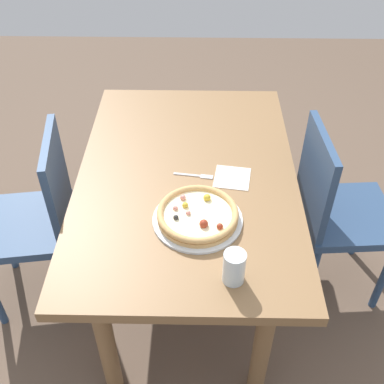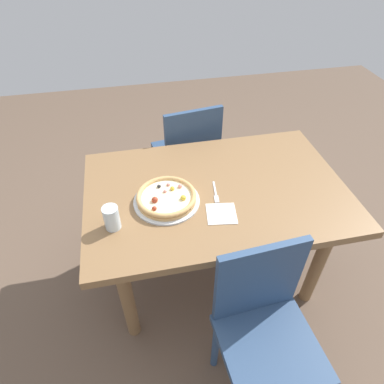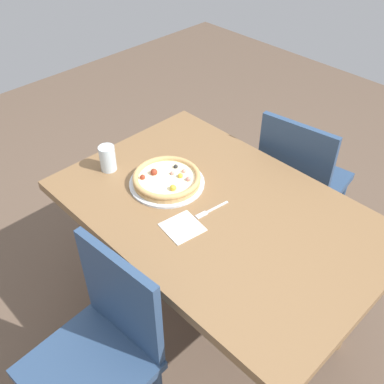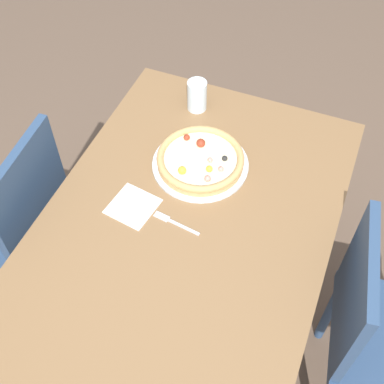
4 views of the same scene
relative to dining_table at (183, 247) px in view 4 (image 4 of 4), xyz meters
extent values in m
plane|color=brown|center=(0.00, 0.00, -0.63)|extent=(6.00, 6.00, 0.00)
cube|color=olive|center=(0.00, 0.00, 0.08)|extent=(1.34, 0.88, 0.04)
cylinder|color=olive|center=(0.53, -0.30, -0.29)|extent=(0.07, 0.07, 0.69)
cylinder|color=olive|center=(0.53, 0.30, -0.29)|extent=(0.07, 0.07, 0.69)
cylinder|color=navy|center=(0.18, -0.53, -0.42)|extent=(0.04, 0.04, 0.43)
cube|color=navy|center=(0.01, -0.54, 0.05)|extent=(0.38, 0.09, 0.42)
cylinder|color=navy|center=(0.10, 0.90, -0.42)|extent=(0.04, 0.04, 0.43)
cylinder|color=navy|center=(-0.21, 0.54, -0.42)|extent=(0.04, 0.04, 0.43)
cylinder|color=navy|center=(0.13, 0.56, -0.42)|extent=(0.04, 0.04, 0.43)
cube|color=navy|center=(-0.06, 0.72, -0.18)|extent=(0.43, 0.43, 0.04)
cube|color=navy|center=(-0.04, 0.54, 0.05)|extent=(0.38, 0.06, 0.42)
cylinder|color=silver|center=(0.27, 0.05, 0.10)|extent=(0.33, 0.33, 0.01)
cylinder|color=tan|center=(0.27, 0.05, 0.12)|extent=(0.29, 0.29, 0.02)
cylinder|color=beige|center=(0.27, 0.05, 0.13)|extent=(0.26, 0.26, 0.01)
torus|color=tan|center=(0.27, 0.05, 0.14)|extent=(0.29, 0.29, 0.02)
sphere|color=maroon|center=(0.33, 0.12, 0.14)|extent=(0.02, 0.02, 0.02)
sphere|color=gold|center=(0.23, 0.00, 0.14)|extent=(0.02, 0.02, 0.02)
sphere|color=#E58C7F|center=(0.24, -0.04, 0.14)|extent=(0.02, 0.02, 0.02)
sphere|color=gold|center=(0.19, 0.08, 0.14)|extent=(0.03, 0.03, 0.03)
sphere|color=#E58C7F|center=(0.19, -0.01, 0.14)|extent=(0.02, 0.02, 0.02)
sphere|color=#E58C7F|center=(0.27, 0.01, 0.14)|extent=(0.02, 0.02, 0.02)
sphere|color=#262626|center=(0.29, -0.03, 0.14)|extent=(0.02, 0.02, 0.02)
sphere|color=maroon|center=(0.32, 0.07, 0.14)|extent=(0.03, 0.03, 0.03)
cube|color=silver|center=(0.01, 0.00, 0.10)|extent=(0.02, 0.11, 0.00)
cube|color=silver|center=(0.02, 0.08, 0.10)|extent=(0.03, 0.05, 0.00)
cylinder|color=silver|center=(0.53, 0.16, 0.16)|extent=(0.07, 0.07, 0.12)
cube|color=white|center=(0.02, 0.18, 0.10)|extent=(0.16, 0.16, 0.00)
camera|label=1|loc=(1.47, 0.05, 1.31)|focal=44.10mm
camera|label=2|loc=(0.39, 1.25, 1.24)|focal=31.42mm
camera|label=3|loc=(-0.89, 1.02, 1.32)|focal=41.79mm
camera|label=4|loc=(-0.80, -0.35, 1.40)|focal=47.54mm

